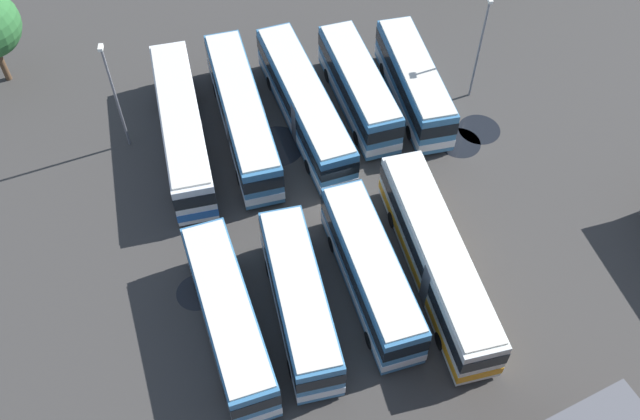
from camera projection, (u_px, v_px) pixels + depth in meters
name	position (u px, v px, depth m)	size (l,w,h in m)	color
ground_plane	(332.00, 200.00, 45.24)	(92.45, 92.45, 0.00)	#383533
bus_row0_slot1	(437.00, 260.00, 40.15)	(14.04, 4.62, 3.52)	silver
bus_row0_slot2	(371.00, 272.00, 39.67)	(11.11, 4.70, 3.52)	teal
bus_row0_slot3	(299.00, 300.00, 38.55)	(10.73, 3.94, 3.52)	teal
bus_row0_slot4	(229.00, 318.00, 37.86)	(11.31, 5.08, 3.52)	teal
bus_row1_slot0	(414.00, 83.00, 49.29)	(10.94, 3.91, 3.52)	teal
bus_row1_slot1	(358.00, 87.00, 49.00)	(10.98, 4.68, 3.52)	teal
bus_row1_slot2	(305.00, 105.00, 47.92)	(14.01, 5.88, 3.52)	teal
bus_row1_slot3	(242.00, 114.00, 47.36)	(14.05, 4.90, 3.52)	teal
bus_row1_slot4	(182.00, 128.00, 46.59)	(14.04, 4.54, 3.52)	silver
lamp_post_near_entrance	(115.00, 94.00, 44.67)	(0.56, 0.28, 8.29)	slate
lamp_post_mid_lot	(480.00, 45.00, 47.72)	(0.56, 0.28, 8.13)	slate
puddle_back_corner	(197.00, 292.00, 40.99)	(2.44, 2.44, 0.01)	black
puddle_between_rows	(479.00, 129.00, 49.09)	(2.90, 2.90, 0.01)	black
puddle_front_lane	(460.00, 143.00, 48.30)	(2.85, 2.85, 0.01)	black
puddle_centre_drain	(277.00, 146.00, 48.12)	(3.76, 3.76, 0.01)	black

